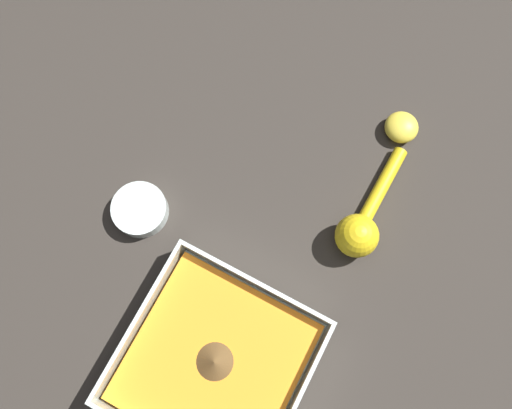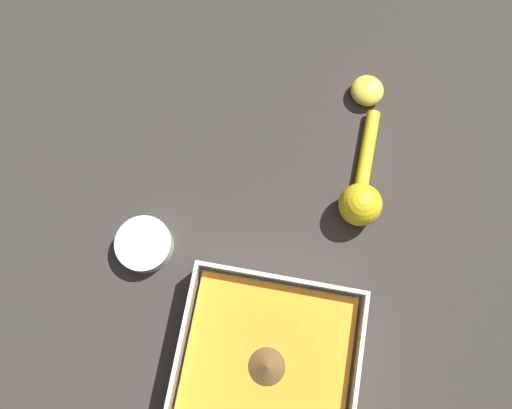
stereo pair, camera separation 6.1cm
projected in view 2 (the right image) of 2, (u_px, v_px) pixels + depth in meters
ground_plane at (276, 372)px, 0.74m from camera, size 4.00×4.00×0.00m
square_dish at (266, 366)px, 0.72m from camera, size 0.26×0.26×0.06m
spice_bowl at (145, 245)px, 0.77m from camera, size 0.09×0.09×0.03m
lemon_squeezer at (362, 194)px, 0.78m from camera, size 0.07×0.20×0.07m
lemon_half at (367, 91)px, 0.84m from camera, size 0.06×0.06×0.03m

